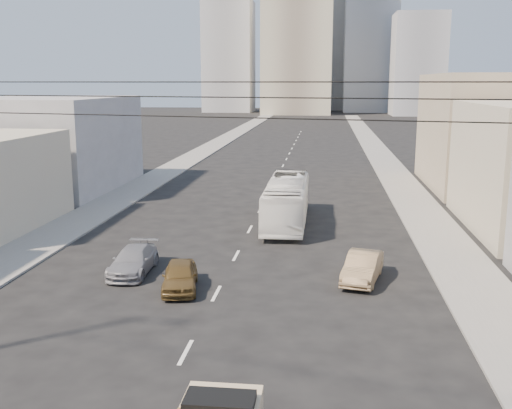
% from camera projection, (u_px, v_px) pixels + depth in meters
% --- Properties ---
extents(sidewalk_left, '(3.50, 180.00, 0.12)m').
position_uv_depth(sidewalk_left, '(205.00, 150.00, 82.62)').
color(sidewalk_left, gray).
rests_on(sidewalk_left, ground).
extents(sidewalk_right, '(3.50, 180.00, 0.12)m').
position_uv_depth(sidewalk_right, '(378.00, 152.00, 79.97)').
color(sidewalk_right, gray).
rests_on(sidewalk_right, ground).
extents(lane_dashes, '(0.15, 104.00, 0.01)m').
position_uv_depth(lane_dashes, '(281.00, 169.00, 64.77)').
color(lane_dashes, silver).
rests_on(lane_dashes, ground).
extents(city_bus, '(2.58, 10.96, 3.05)m').
position_uv_depth(city_bus, '(287.00, 201.00, 39.78)').
color(city_bus, white).
rests_on(city_bus, ground).
extents(sedan_brown, '(2.18, 4.01, 1.29)m').
position_uv_depth(sedan_brown, '(180.00, 276.00, 27.18)').
color(sedan_brown, brown).
rests_on(sedan_brown, ground).
extents(sedan_tan, '(2.32, 4.35, 1.36)m').
position_uv_depth(sedan_tan, '(363.00, 267.00, 28.40)').
color(sedan_tan, '#8D7352').
rests_on(sedan_tan, ground).
extents(sedan_grey, '(1.89, 4.42, 1.27)m').
position_uv_depth(sedan_grey, '(133.00, 261.00, 29.57)').
color(sedan_grey, gray).
rests_on(sedan_grey, ground).
extents(overhead_wires, '(23.01, 5.02, 0.72)m').
position_uv_depth(overhead_wires, '(106.00, 98.00, 12.85)').
color(overhead_wires, black).
rests_on(overhead_wires, ground).
extents(bldg_right_far, '(12.00, 16.00, 10.00)m').
position_uv_depth(bldg_right_far, '(500.00, 132.00, 52.75)').
color(bldg_right_far, tan).
rests_on(bldg_right_far, ground).
extents(bldg_left_far, '(12.00, 16.00, 8.00)m').
position_uv_depth(bldg_left_far, '(48.00, 143.00, 52.54)').
color(bldg_left_far, gray).
rests_on(bldg_left_far, ground).
extents(high_rise_tower, '(20.00, 20.00, 60.00)m').
position_uv_depth(high_rise_tower, '(298.00, 9.00, 173.04)').
color(high_rise_tower, gray).
rests_on(high_rise_tower, ground).
extents(midrise_ne, '(16.00, 16.00, 40.00)m').
position_uv_depth(midrise_ne, '(370.00, 47.00, 187.17)').
color(midrise_ne, '#989AA0').
rests_on(midrise_ne, ground).
extents(midrise_nw, '(15.00, 15.00, 34.00)m').
position_uv_depth(midrise_nw, '(229.00, 57.00, 187.87)').
color(midrise_nw, '#989AA0').
rests_on(midrise_nw, ground).
extents(midrise_back, '(18.00, 18.00, 44.00)m').
position_uv_depth(midrise_back, '(331.00, 44.00, 202.71)').
color(midrise_back, gray).
rests_on(midrise_back, ground).
extents(midrise_east, '(14.00, 14.00, 28.00)m').
position_uv_depth(midrise_east, '(418.00, 65.00, 167.56)').
color(midrise_east, '#989AA0').
rests_on(midrise_east, ground).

